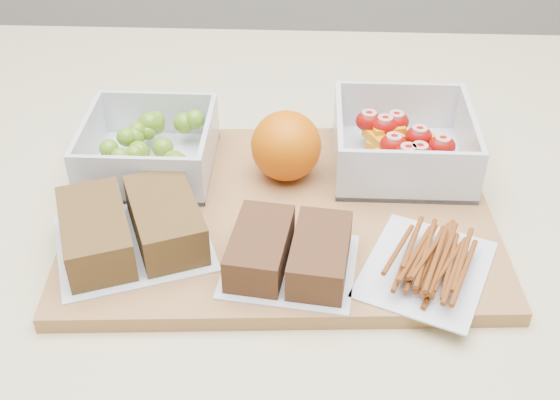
# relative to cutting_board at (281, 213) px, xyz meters

# --- Properties ---
(cutting_board) EXTENTS (0.44, 0.33, 0.02)m
(cutting_board) POSITION_rel_cutting_board_xyz_m (0.00, 0.00, 0.00)
(cutting_board) COLOR #A27243
(cutting_board) RESTS_ON counter
(grape_container) EXTENTS (0.13, 0.13, 0.06)m
(grape_container) POSITION_rel_cutting_board_xyz_m (-0.14, 0.07, 0.03)
(grape_container) COLOR silver
(grape_container) RESTS_ON cutting_board
(fruit_container) EXTENTS (0.14, 0.14, 0.06)m
(fruit_container) POSITION_rel_cutting_board_xyz_m (0.13, 0.08, 0.03)
(fruit_container) COLOR silver
(fruit_container) RESTS_ON cutting_board
(orange) EXTENTS (0.07, 0.07, 0.07)m
(orange) POSITION_rel_cutting_board_xyz_m (0.00, 0.06, 0.04)
(orange) COLOR #D35C04
(orange) RESTS_ON cutting_board
(sandwich_bag_left) EXTENTS (0.17, 0.16, 0.04)m
(sandwich_bag_left) POSITION_rel_cutting_board_xyz_m (-0.14, -0.06, 0.03)
(sandwich_bag_left) COLOR silver
(sandwich_bag_left) RESTS_ON cutting_board
(sandwich_bag_center) EXTENTS (0.13, 0.12, 0.04)m
(sandwich_bag_center) POSITION_rel_cutting_board_xyz_m (0.01, -0.09, 0.03)
(sandwich_bag_center) COLOR silver
(sandwich_bag_center) RESTS_ON cutting_board
(pretzel_bag) EXTENTS (0.14, 0.16, 0.03)m
(pretzel_bag) POSITION_rel_cutting_board_xyz_m (0.14, -0.09, 0.02)
(pretzel_bag) COLOR silver
(pretzel_bag) RESTS_ON cutting_board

